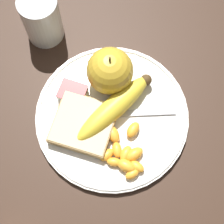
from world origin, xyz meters
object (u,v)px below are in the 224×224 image
object	(u,v)px
banana	(116,107)
plate	(112,116)
bread_slice	(84,124)
fork	(120,114)
juice_glass	(42,19)
apple	(110,71)
jam_packet	(73,93)

from	to	relation	value
banana	plate	bearing A→B (deg)	72.98
bread_slice	fork	world-z (taller)	bread_slice
juice_glass	plate	bearing A→B (deg)	145.91
juice_glass	bread_slice	xyz separation A→B (m)	(-0.14, 0.16, -0.03)
juice_glass	apple	size ratio (longest dim) A/B	1.11
plate	juice_glass	size ratio (longest dim) A/B	2.68
fork	jam_packet	distance (m)	0.09
fork	jam_packet	xyz separation A→B (m)	(0.09, -0.01, 0.01)
banana	jam_packet	distance (m)	0.08
juice_glass	fork	xyz separation A→B (m)	(-0.19, 0.12, -0.03)
banana	fork	bearing A→B (deg)	161.96
apple	bread_slice	bearing A→B (deg)	82.05
bread_slice	jam_packet	xyz separation A→B (m)	(0.04, -0.05, -0.00)
apple	jam_packet	world-z (taller)	apple
bread_slice	juice_glass	bearing A→B (deg)	-48.16
banana	fork	size ratio (longest dim) A/B	1.02
jam_packet	plate	bearing A→B (deg)	170.68
banana	fork	xyz separation A→B (m)	(-0.01, 0.00, -0.02)
bread_slice	fork	distance (m)	0.07
plate	apple	xyz separation A→B (m)	(0.03, -0.06, 0.05)
jam_packet	bread_slice	bearing A→B (deg)	129.55
juice_glass	fork	size ratio (longest dim) A/B	0.62
fork	apple	bearing A→B (deg)	-77.37
apple	banana	size ratio (longest dim) A/B	0.55
juice_glass	apple	xyz separation A→B (m)	(-0.16, 0.06, 0.01)
juice_glass	banana	world-z (taller)	juice_glass
juice_glass	fork	bearing A→B (deg)	149.25
bread_slice	fork	xyz separation A→B (m)	(-0.05, -0.04, -0.01)
juice_glass	jam_packet	xyz separation A→B (m)	(-0.10, 0.11, -0.03)
juice_glass	fork	world-z (taller)	juice_glass
bread_slice	jam_packet	distance (m)	0.06
bread_slice	fork	bearing A→B (deg)	-140.83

